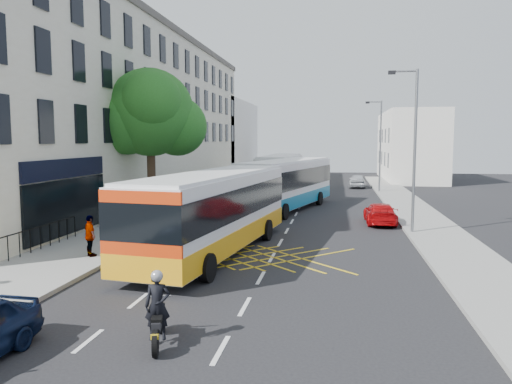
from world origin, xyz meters
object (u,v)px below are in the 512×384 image
at_px(distant_car_silver, 357,181).
at_px(red_hatchback, 380,213).
at_px(street_tree, 150,113).
at_px(motorbike, 158,310).
at_px(bus_near, 214,211).
at_px(pedestrian_far, 90,236).
at_px(distant_car_grey, 301,177).
at_px(bus_far, 280,172).
at_px(bus_mid, 286,184).
at_px(parked_car_silver, 160,224).
at_px(lamp_near, 413,142).
at_px(lamp_far, 379,141).

bearing_deg(distant_car_silver, red_hatchback, 93.95).
distance_m(street_tree, motorbike, 19.96).
bearing_deg(street_tree, bus_near, -54.98).
height_order(red_hatchback, pedestrian_far, pedestrian_far).
bearing_deg(distant_car_grey, bus_far, -98.45).
distance_m(bus_near, bus_mid, 13.57).
xyz_separation_m(bus_mid, bus_far, (-1.78, 12.34, -0.03)).
distance_m(bus_near, pedestrian_far, 4.98).
bearing_deg(red_hatchback, parked_car_silver, 30.72).
height_order(bus_far, pedestrian_far, bus_far).
bearing_deg(lamp_near, pedestrian_far, -150.18).
bearing_deg(pedestrian_far, red_hatchback, -94.68).
bearing_deg(lamp_far, bus_near, -108.71).
distance_m(lamp_near, pedestrian_far, 15.64).
height_order(bus_far, distant_car_silver, bus_far).
bearing_deg(bus_near, parked_car_silver, 153.45).
bearing_deg(bus_far, motorbike, -85.87).
distance_m(lamp_near, bus_near, 10.73).
bearing_deg(pedestrian_far, distant_car_grey, -55.06).
bearing_deg(motorbike, lamp_far, 62.36).
xyz_separation_m(bus_near, bus_far, (-0.13, 25.80, -0.04)).
bearing_deg(motorbike, bus_mid, 73.12).
bearing_deg(bus_near, distant_car_silver, 84.74).
bearing_deg(pedestrian_far, lamp_near, -106.46).
distance_m(bus_far, pedestrian_far, 28.09).
height_order(lamp_near, distant_car_silver, lamp_near).
bearing_deg(red_hatchback, distant_car_silver, -90.03).
bearing_deg(street_tree, parked_car_silver, -65.78).
height_order(bus_near, pedestrian_far, bus_near).
xyz_separation_m(lamp_near, motorbike, (-7.70, -14.91, -3.79)).
bearing_deg(street_tree, bus_far, 71.09).
bearing_deg(motorbike, street_tree, 96.20).
bearing_deg(bus_mid, parked_car_silver, -98.30).
bearing_deg(street_tree, pedestrian_far, -81.84).
relative_size(lamp_near, parked_car_silver, 1.68).
distance_m(motorbike, parked_car_silver, 12.12).
height_order(lamp_near, parked_car_silver, lamp_near).
bearing_deg(lamp_near, red_hatchback, 111.54).
bearing_deg(pedestrian_far, street_tree, -38.12).
distance_m(bus_far, distant_car_silver, 8.58).
height_order(bus_mid, motorbike, bus_mid).
bearing_deg(motorbike, bus_near, 80.83).
distance_m(bus_mid, red_hatchback, 7.61).
bearing_deg(bus_far, red_hatchback, -63.72).
distance_m(lamp_near, red_hatchback, 5.21).
distance_m(lamp_far, parked_car_silver, 26.57).
bearing_deg(motorbike, distant_car_silver, 66.10).
xyz_separation_m(bus_near, motorbike, (0.98, -9.28, -0.95)).
bearing_deg(bus_mid, distant_car_grey, 105.96).
bearing_deg(lamp_far, bus_far, 178.87).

